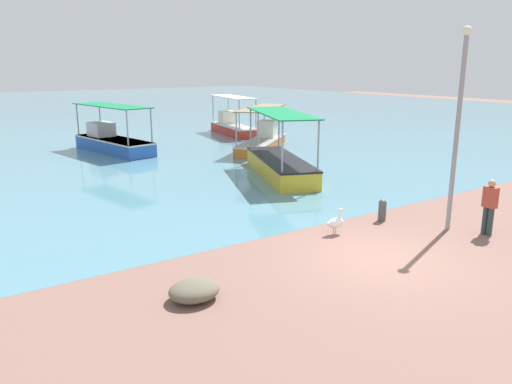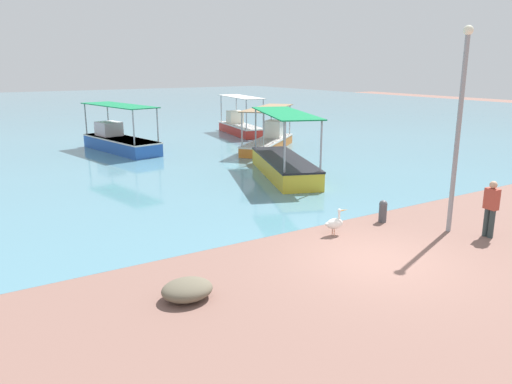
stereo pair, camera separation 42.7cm
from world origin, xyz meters
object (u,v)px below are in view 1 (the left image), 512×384
object	(u,v)px
fishing_boat_near_left	(262,139)
net_pile	(194,290)
fishing_boat_outer	(112,141)
mooring_bollard	(382,209)
fishing_boat_far_left	(280,163)
fishing_boat_center	(233,126)
fisherman_standing	(489,205)
lamp_post	(458,120)
pelican	(336,222)

from	to	relation	value
fishing_boat_near_left	net_pile	size ratio (longest dim) A/B	5.06
fishing_boat_outer	net_pile	xyz separation A→B (m)	(-4.71, -19.60, -0.42)
fishing_boat_near_left	mooring_bollard	xyz separation A→B (m)	(-4.84, -13.85, -0.20)
fishing_boat_far_left	fishing_boat_near_left	bearing A→B (deg)	61.54
fishing_boat_center	fishing_boat_near_left	world-z (taller)	fishing_boat_center
fisherman_standing	mooring_bollard	bearing A→B (deg)	120.17
mooring_bollard	fishing_boat_near_left	bearing A→B (deg)	70.73
fisherman_standing	lamp_post	bearing A→B (deg)	118.88
fisherman_standing	fishing_boat_far_left	bearing A→B (deg)	91.55
fishing_boat_near_left	fisherman_standing	world-z (taller)	fishing_boat_near_left
mooring_bollard	net_pile	size ratio (longest dim) A/B	0.64
fisherman_standing	net_pile	xyz separation A→B (m)	(-9.20, 1.06, -0.69)
pelican	lamp_post	bearing A→B (deg)	-26.32
lamp_post	mooring_bollard	bearing A→B (deg)	120.87
lamp_post	net_pile	size ratio (longest dim) A/B	5.27
fishing_boat_center	lamp_post	world-z (taller)	lamp_post
net_pile	mooring_bollard	bearing A→B (deg)	12.03
fishing_boat_outer	lamp_post	xyz separation A→B (m)	(3.96, -19.70, 2.73)
lamp_post	pelican	bearing A→B (deg)	153.68
fishing_boat_center	pelican	xyz separation A→B (m)	(-9.00, -20.71, -0.23)
fishing_boat_near_left	fisherman_standing	distance (m)	16.86
fishing_boat_far_left	fishing_boat_center	bearing A→B (deg)	67.34
fishing_boat_outer	fisherman_standing	bearing A→B (deg)	-77.74
fishing_boat_center	mooring_bollard	world-z (taller)	fishing_boat_center
fisherman_standing	fishing_boat_outer	bearing A→B (deg)	102.26
fishing_boat_outer	fishing_boat_far_left	bearing A→B (deg)	-68.42
pelican	fisherman_standing	bearing A→B (deg)	-34.28
fishing_boat_outer	fishing_boat_near_left	xyz separation A→B (m)	(7.77, -4.12, -0.05)
fishing_boat_far_left	lamp_post	size ratio (longest dim) A/B	1.12
mooring_bollard	fisherman_standing	world-z (taller)	fisherman_standing
pelican	mooring_bollard	bearing A→B (deg)	3.85
fishing_boat_far_left	lamp_post	bearing A→B (deg)	-91.64
fishing_boat_far_left	fishing_boat_outer	bearing A→B (deg)	111.58
fishing_boat_outer	fishing_boat_far_left	size ratio (longest dim) A/B	0.97
net_pile	fishing_boat_far_left	bearing A→B (deg)	44.99
fishing_boat_outer	net_pile	size ratio (longest dim) A/B	5.76
fishing_boat_center	mooring_bollard	size ratio (longest dim) A/B	8.22
pelican	mooring_bollard	distance (m)	2.17
mooring_bollard	fisherman_standing	distance (m)	3.15
lamp_post	net_pile	distance (m)	9.23
fishing_boat_center	lamp_post	distance (m)	23.20
pelican	net_pile	distance (m)	5.67
fishing_boat_outer	fishing_boat_near_left	world-z (taller)	fishing_boat_outer
fishing_boat_near_left	lamp_post	size ratio (longest dim) A/B	0.96
fishing_boat_center	lamp_post	xyz separation A→B (m)	(-5.80, -22.29, 2.76)
fishing_boat_near_left	mooring_bollard	world-z (taller)	fishing_boat_near_left
lamp_post	mooring_bollard	xyz separation A→B (m)	(-1.03, 1.73, -2.97)
mooring_bollard	fishing_boat_outer	bearing A→B (deg)	99.26
lamp_post	fisherman_standing	distance (m)	2.69
fishing_boat_outer	pelican	distance (m)	18.13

